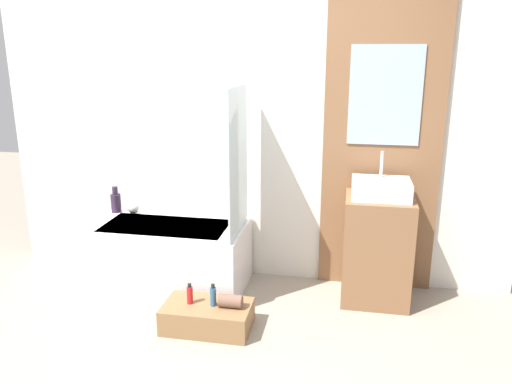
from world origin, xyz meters
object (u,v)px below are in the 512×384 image
Objects in this scene: sink at (381,188)px; bottle_soap_primary at (190,294)px; vase_tall_dark at (116,202)px; bottle_soap_secondary at (213,296)px; vase_round_light at (133,208)px; bathtub at (167,256)px; wooden_step_bench at (207,316)px.

bottle_soap_primary is at bearing -152.21° from sink.
vase_tall_dark is (-2.18, 0.16, -0.27)m from sink.
bottle_soap_secondary reaches higher than bottle_soap_primary.
sink is at bearing -4.36° from vase_round_light.
sink is 2.05m from vase_round_light.
bathtub is at bearing -25.14° from vase_tall_dark.
bathtub is 12.81× the size of vase_round_light.
vase_round_light is (-2.02, 0.15, -0.31)m from sink.
bathtub is 0.69m from vase_tall_dark.
wooden_step_bench is (0.50, -0.57, -0.17)m from bathtub.
bottle_soap_primary is 0.17m from bottle_soap_secondary.
vase_round_light is (0.16, -0.01, -0.04)m from vase_tall_dark.
sink is 2.65× the size of bottle_soap_secondary.
sink is at bearing 31.23° from bottle_soap_secondary.
vase_tall_dark is at bearing 142.63° from bottle_soap_secondary.
wooden_step_bench is at bearing 0.00° from bottle_soap_primary.
vase_tall_dark is (-1.04, 0.83, 0.52)m from wooden_step_bench.
bathtub reaches higher than bottle_soap_secondary.
vase_tall_dark is at bearing 175.77° from sink.
bottle_soap_primary is at bearing 180.00° from bottle_soap_secondary.
vase_round_light is at bearing 136.98° from wooden_step_bench.
vase_round_light is at bearing 138.40° from bottle_soap_secondary.
bottle_soap_secondary is (0.17, 0.00, 0.00)m from bottle_soap_primary.
sink reaches higher than bottle_soap_primary.
wooden_step_bench is 0.17m from bottle_soap_secondary.
sink reaches higher than wooden_step_bench.
vase_tall_dark is at bearing 137.97° from bottle_soap_primary.
vase_round_light reaches higher than bottle_soap_primary.
vase_round_light is (-0.38, 0.25, 0.31)m from bathtub.
bathtub is 5.62× the size of vase_tall_dark.
bottle_soap_secondary is (-1.10, -0.67, -0.63)m from sink.
sink is at bearing -4.23° from vase_tall_dark.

